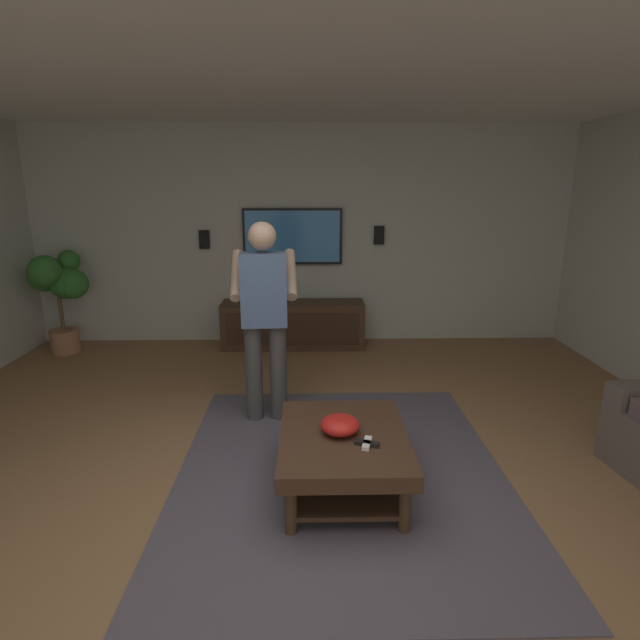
{
  "coord_description": "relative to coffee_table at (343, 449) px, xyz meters",
  "views": [
    {
      "loc": [
        -2.4,
        -0.08,
        1.91
      ],
      "look_at": [
        1.26,
        -0.16,
        0.92
      ],
      "focal_mm": 28.23,
      "sensor_mm": 36.0,
      "label": 1
    }
  ],
  "objects": [
    {
      "name": "ground_plane",
      "position": [
        -0.46,
        0.29,
        -0.3
      ],
      "size": [
        9.0,
        9.0,
        0.0
      ],
      "primitive_type": "plane",
      "color": "olive"
    },
    {
      "name": "wall_back_tv",
      "position": [
        3.34,
        0.29,
        1.01
      ],
      "size": [
        0.1,
        6.68,
        2.61
      ],
      "primitive_type": "cube",
      "color": "#B2B7AD",
      "rests_on": "ground"
    },
    {
      "name": "ceiling_slab",
      "position": [
        -0.46,
        0.29,
        2.36
      ],
      "size": [
        7.7,
        6.68,
        0.1
      ],
      "primitive_type": "cube",
      "color": "white"
    },
    {
      "name": "area_rug",
      "position": [
        0.2,
        -0.0,
        -0.29
      ],
      "size": [
        2.66,
        2.22,
        0.01
      ],
      "primitive_type": "cube",
      "color": "#514C56",
      "rests_on": "ground"
    },
    {
      "name": "coffee_table",
      "position": [
        0.0,
        0.0,
        0.0
      ],
      "size": [
        1.0,
        0.8,
        0.4
      ],
      "color": "#422B1C",
      "rests_on": "ground"
    },
    {
      "name": "media_console",
      "position": [
        3.01,
        0.41,
        -0.02
      ],
      "size": [
        0.45,
        1.7,
        0.55
      ],
      "rotation": [
        0.0,
        0.0,
        3.14
      ],
      "color": "#422B1C",
      "rests_on": "ground"
    },
    {
      "name": "tv",
      "position": [
        3.25,
        0.41,
        1.01
      ],
      "size": [
        0.05,
        1.19,
        0.67
      ],
      "rotation": [
        0.0,
        0.0,
        3.14
      ],
      "color": "black"
    },
    {
      "name": "person_standing",
      "position": [
        1.06,
        0.57,
        0.64
      ],
      "size": [
        0.56,
        0.56,
        1.64
      ],
      "rotation": [
        0.0,
        0.0,
        0.07
      ],
      "color": "#3F3F3F",
      "rests_on": "ground"
    },
    {
      "name": "potted_plant_tall",
      "position": [
        2.84,
        3.07,
        0.51
      ],
      "size": [
        0.54,
        0.65,
        1.19
      ],
      "color": "#9E6B4C",
      "rests_on": "ground"
    },
    {
      "name": "bowl",
      "position": [
        0.01,
        0.02,
        0.16
      ],
      "size": [
        0.25,
        0.25,
        0.11
      ],
      "primitive_type": "ellipsoid",
      "color": "red",
      "rests_on": "coffee_table"
    },
    {
      "name": "remote_white",
      "position": [
        -0.15,
        -0.13,
        0.12
      ],
      "size": [
        0.16,
        0.08,
        0.02
      ],
      "primitive_type": "cube",
      "rotation": [
        0.0,
        0.0,
        2.9
      ],
      "color": "white",
      "rests_on": "coffee_table"
    },
    {
      "name": "remote_black",
      "position": [
        -0.15,
        -0.13,
        0.12
      ],
      "size": [
        0.09,
        0.16,
        0.02
      ],
      "primitive_type": "cube",
      "rotation": [
        0.0,
        0.0,
        1.22
      ],
      "color": "black",
      "rests_on": "coffee_table"
    },
    {
      "name": "vase_round",
      "position": [
        3.0,
        0.59,
        0.36
      ],
      "size": [
        0.22,
        0.22,
        0.22
      ],
      "primitive_type": "sphere",
      "color": "teal",
      "rests_on": "media_console"
    },
    {
      "name": "wall_speaker_left",
      "position": [
        3.26,
        -0.64,
        1.02
      ],
      "size": [
        0.06,
        0.12,
        0.22
      ],
      "primitive_type": "cube",
      "color": "black"
    },
    {
      "name": "wall_speaker_right",
      "position": [
        3.26,
        1.47,
        0.98
      ],
      "size": [
        0.06,
        0.12,
        0.22
      ],
      "primitive_type": "cube",
      "color": "black"
    }
  ]
}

